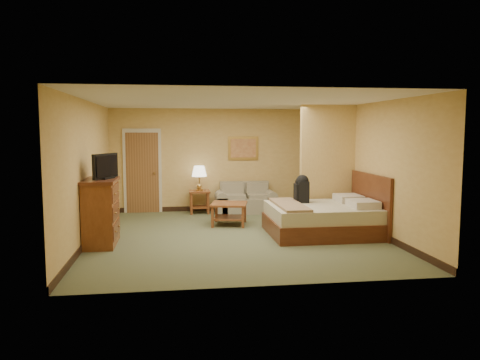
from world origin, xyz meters
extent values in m
plane|color=#545C3B|center=(0.00, 0.00, 0.00)|extent=(6.00, 6.00, 0.00)
plane|color=white|center=(0.00, 0.00, 2.60)|extent=(6.00, 6.00, 0.00)
cube|color=tan|center=(0.00, 3.00, 1.30)|extent=(5.50, 0.02, 2.60)
cube|color=tan|center=(-2.75, 0.00, 1.30)|extent=(0.02, 6.00, 2.60)
cube|color=tan|center=(2.75, 0.00, 1.30)|extent=(0.02, 6.00, 2.60)
cube|color=tan|center=(2.15, 0.93, 1.30)|extent=(1.20, 0.15, 2.60)
cube|color=beige|center=(-1.95, 2.97, 1.05)|extent=(0.94, 0.06, 2.10)
cube|color=brown|center=(-1.95, 2.96, 1.00)|extent=(0.80, 0.04, 2.00)
cylinder|color=#AD843F|center=(-1.65, 2.90, 1.00)|extent=(0.04, 0.12, 0.04)
cube|color=black|center=(0.00, 2.99, 0.06)|extent=(5.50, 0.02, 0.12)
cube|color=gray|center=(0.60, 2.52, 0.19)|extent=(1.25, 0.67, 0.37)
cube|color=gray|center=(0.60, 2.81, 0.57)|extent=(1.25, 0.16, 0.39)
cube|color=gray|center=(-0.03, 2.52, 0.21)|extent=(0.27, 0.67, 0.42)
cube|color=gray|center=(1.22, 2.52, 0.21)|extent=(0.27, 0.67, 0.42)
cube|color=brown|center=(-0.55, 2.65, 0.54)|extent=(0.51, 0.51, 0.04)
cube|color=brown|center=(-0.55, 2.65, 0.15)|extent=(0.43, 0.43, 0.03)
cube|color=brown|center=(-0.76, 2.44, 0.26)|extent=(0.05, 0.05, 0.52)
cube|color=brown|center=(-0.35, 2.44, 0.26)|extent=(0.05, 0.05, 0.52)
cube|color=brown|center=(-0.76, 2.86, 0.26)|extent=(0.05, 0.05, 0.52)
cube|color=brown|center=(-0.35, 2.86, 0.26)|extent=(0.05, 0.05, 0.52)
cylinder|color=#AD843F|center=(-0.55, 2.65, 0.59)|extent=(0.19, 0.19, 0.04)
cylinder|color=#AD843F|center=(-0.55, 2.65, 0.82)|extent=(0.02, 0.02, 0.31)
cone|color=white|center=(-0.55, 2.65, 1.05)|extent=(0.37, 0.37, 0.26)
cube|color=brown|center=(0.01, 1.08, 0.46)|extent=(0.90, 0.90, 0.04)
cube|color=brown|center=(0.01, 1.08, 0.16)|extent=(0.77, 0.77, 0.03)
cube|color=brown|center=(-0.31, 0.76, 0.23)|extent=(0.05, 0.05, 0.45)
cube|color=brown|center=(0.33, 1.41, 0.23)|extent=(0.05, 0.05, 0.45)
cube|color=#B78E3F|center=(0.60, 2.98, 1.60)|extent=(0.78, 0.03, 0.60)
cube|color=#B06036|center=(0.60, 2.96, 1.60)|extent=(0.65, 0.02, 0.47)
cube|color=brown|center=(-2.48, -0.36, 0.57)|extent=(0.52, 1.04, 1.13)
cube|color=#4D2112|center=(-2.48, -0.36, 1.16)|extent=(0.59, 1.11, 0.06)
cube|color=black|center=(-2.38, -0.36, 1.20)|extent=(0.30, 0.37, 0.03)
cube|color=black|center=(-2.38, -0.36, 1.42)|extent=(0.36, 0.70, 0.44)
cube|color=#4D2112|center=(1.75, -0.10, 0.16)|extent=(2.16, 1.73, 0.32)
cube|color=beige|center=(1.75, -0.10, 0.45)|extent=(2.10, 1.67, 0.26)
cube|color=#4D2112|center=(2.71, -0.10, 0.60)|extent=(0.06, 1.84, 1.19)
cube|color=beige|center=(2.40, -0.48, 0.65)|extent=(0.49, 0.60, 0.15)
cube|color=beige|center=(2.40, 0.28, 0.65)|extent=(0.49, 0.60, 0.15)
cube|color=#896B4A|center=(1.05, -0.10, 0.61)|extent=(0.49, 1.62, 0.05)
cube|color=black|center=(1.43, 0.34, 0.80)|extent=(0.22, 0.33, 0.43)
sphere|color=black|center=(1.43, 0.34, 1.02)|extent=(0.26, 0.26, 0.26)
camera|label=1|loc=(-1.17, -8.89, 2.04)|focal=35.00mm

